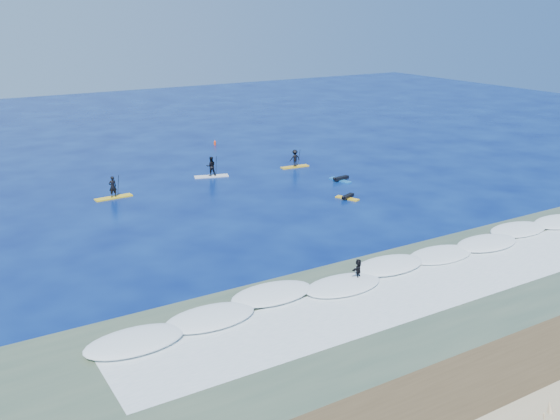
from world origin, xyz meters
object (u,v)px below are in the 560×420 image
sup_paddler_left (113,190)px  marker_buoy (215,143)px  sup_paddler_right (295,159)px  prone_paddler_near (347,197)px  sup_paddler_center (211,168)px  prone_paddler_far (340,179)px  wave_surfer (358,270)px

sup_paddler_left → marker_buoy: bearing=38.6°
sup_paddler_right → prone_paddler_near: bearing=-95.1°
sup_paddler_center → prone_paddler_near: 13.76m
sup_paddler_center → prone_paddler_near: (6.52, -12.10, -0.68)m
sup_paddler_left → sup_paddler_center: size_ratio=0.96×
sup_paddler_center → marker_buoy: sup_paddler_center is taller
prone_paddler_far → wave_surfer: wave_surfer is taller
sup_paddler_center → marker_buoy: bearing=79.7°
marker_buoy → prone_paddler_near: bearing=-89.4°
sup_paddler_right → wave_surfer: bearing=-109.8°
sup_paddler_center → prone_paddler_near: sup_paddler_center is taller
sup_paddler_right → prone_paddler_far: size_ratio=1.22×
sup_paddler_center → wave_surfer: bearing=-79.6°
sup_paddler_left → sup_paddler_center: 9.95m
prone_paddler_near → sup_paddler_center: bearing=5.8°
sup_paddler_right → prone_paddler_far: bearing=-77.3°
sup_paddler_right → marker_buoy: 13.53m
sup_paddler_left → wave_surfer: sup_paddler_left is taller
prone_paddler_near → wave_surfer: bearing=122.4°
prone_paddler_far → marker_buoy: bearing=0.2°
prone_paddler_near → wave_surfer: size_ratio=1.20×
sup_paddler_left → sup_paddler_right: sup_paddler_left is taller
sup_paddler_right → sup_paddler_center: bearing=178.6°
sup_paddler_left → sup_paddler_center: sup_paddler_center is taller
sup_paddler_left → sup_paddler_center: bearing=8.2°
prone_paddler_far → prone_paddler_near: bearing=140.5°
sup_paddler_right → prone_paddler_near: size_ratio=1.40×
sup_paddler_left → prone_paddler_far: sup_paddler_left is taller
sup_paddler_right → marker_buoy: size_ratio=4.82×
sup_paddler_center → wave_surfer: (-2.77, -25.36, -0.10)m
wave_surfer → marker_buoy: bearing=46.2°
prone_paddler_near → marker_buoy: size_ratio=3.44×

